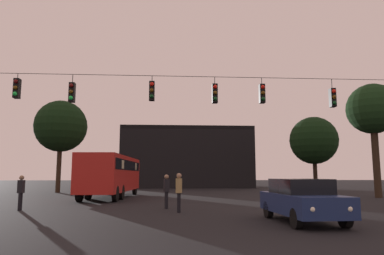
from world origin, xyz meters
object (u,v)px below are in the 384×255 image
at_px(pedestrian_crossing_center, 166,189).
at_px(tree_right_far, 314,141).
at_px(city_bus, 112,172).
at_px(pedestrian_crossing_right, 21,191).
at_px(tree_left_silhouette, 373,110).
at_px(car_near_right, 302,200).
at_px(tree_behind_building, 61,126).
at_px(pedestrian_crossing_left, 179,190).

relative_size(pedestrian_crossing_center, tree_right_far, 0.21).
height_order(city_bus, pedestrian_crossing_right, city_bus).
xyz_separation_m(pedestrian_crossing_right, tree_right_far, (22.62, 19.68, 4.43)).
bearing_deg(tree_left_silhouette, car_near_right, -129.47).
xyz_separation_m(city_bus, tree_behind_building, (-6.37, 8.05, 4.48)).
distance_m(car_near_right, pedestrian_crossing_left, 5.57).
height_order(city_bus, pedestrian_crossing_center, city_bus).
relative_size(tree_behind_building, tree_right_far, 1.12).
bearing_deg(tree_behind_building, tree_left_silhouette, -19.63).
distance_m(pedestrian_crossing_right, tree_left_silhouette, 24.51).
height_order(city_bus, car_near_right, city_bus).
bearing_deg(pedestrian_crossing_right, tree_right_far, 41.03).
xyz_separation_m(city_bus, tree_left_silhouette, (19.66, -1.24, 4.71)).
bearing_deg(city_bus, car_near_right, -57.96).
xyz_separation_m(pedestrian_crossing_center, tree_behind_building, (-10.46, 16.94, 5.40)).
relative_size(pedestrian_crossing_center, pedestrian_crossing_right, 1.02).
bearing_deg(tree_behind_building, pedestrian_crossing_right, -78.33).
bearing_deg(pedestrian_crossing_right, city_bus, 73.35).
xyz_separation_m(city_bus, tree_right_far, (19.84, 10.38, 3.49)).
distance_m(car_near_right, tree_right_far, 27.34).
bearing_deg(tree_right_far, pedestrian_crossing_right, -138.97).
xyz_separation_m(car_near_right, tree_right_far, (10.91, 24.65, 4.56)).
xyz_separation_m(city_bus, pedestrian_crossing_center, (4.10, -8.90, -0.91)).
relative_size(pedestrian_crossing_center, tree_left_silhouette, 0.20).
bearing_deg(tree_right_far, car_near_right, -113.87).
xyz_separation_m(pedestrian_crossing_left, tree_behind_building, (-11.04, 18.74, 5.36)).
relative_size(city_bus, pedestrian_crossing_center, 6.61).
distance_m(car_near_right, tree_left_silhouette, 17.84).
bearing_deg(pedestrian_crossing_left, tree_left_silhouette, 32.23).
height_order(pedestrian_crossing_center, pedestrian_crossing_right, pedestrian_crossing_center).
height_order(car_near_right, tree_right_far, tree_right_far).
bearing_deg(pedestrian_crossing_center, car_near_right, -48.02).
distance_m(tree_behind_building, tree_right_far, 26.33).
bearing_deg(city_bus, pedestrian_crossing_right, -106.65).
bearing_deg(tree_right_far, city_bus, -152.38).
xyz_separation_m(pedestrian_crossing_center, tree_right_far, (15.74, 19.28, 4.41)).
distance_m(car_near_right, pedestrian_crossing_right, 12.72).
bearing_deg(car_near_right, pedestrian_crossing_left, 139.96).
bearing_deg(pedestrian_crossing_center, pedestrian_crossing_left, -72.30).
distance_m(city_bus, tree_right_far, 22.66).
height_order(car_near_right, pedestrian_crossing_left, pedestrian_crossing_left).
xyz_separation_m(city_bus, pedestrian_crossing_right, (-2.78, -9.31, -0.94)).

